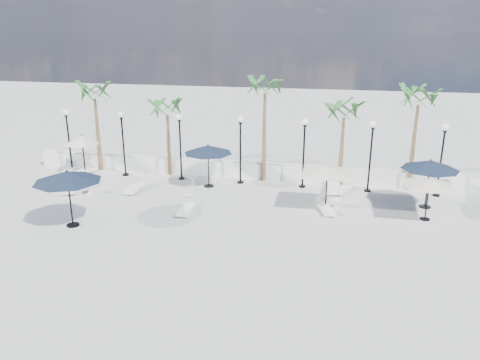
% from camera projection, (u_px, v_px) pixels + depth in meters
% --- Properties ---
extents(ground, '(100.00, 100.00, 0.00)m').
position_uv_depth(ground, '(210.00, 229.00, 20.52)').
color(ground, '#AAA9A4').
rests_on(ground, ground).
extents(balustrade, '(26.00, 0.30, 1.01)m').
position_uv_depth(balustrade, '(244.00, 170.00, 27.35)').
color(balustrade, silver).
rests_on(balustrade, ground).
extents(lamppost_0, '(0.36, 0.36, 3.84)m').
position_uv_depth(lamppost_0, '(68.00, 132.00, 27.83)').
color(lamppost_0, black).
rests_on(lamppost_0, ground).
extents(lamppost_1, '(0.36, 0.36, 3.84)m').
position_uv_depth(lamppost_1, '(123.00, 134.00, 27.15)').
color(lamppost_1, black).
rests_on(lamppost_1, ground).
extents(lamppost_2, '(0.36, 0.36, 3.84)m').
position_uv_depth(lamppost_2, '(180.00, 137.00, 26.47)').
color(lamppost_2, black).
rests_on(lamppost_2, ground).
extents(lamppost_3, '(0.36, 0.36, 3.84)m').
position_uv_depth(lamppost_3, '(240.00, 140.00, 25.79)').
color(lamppost_3, black).
rests_on(lamppost_3, ground).
extents(lamppost_4, '(0.36, 0.36, 3.84)m').
position_uv_depth(lamppost_4, '(304.00, 143.00, 25.11)').
color(lamppost_4, black).
rests_on(lamppost_4, ground).
extents(lamppost_5, '(0.36, 0.36, 3.84)m').
position_uv_depth(lamppost_5, '(371.00, 146.00, 24.43)').
color(lamppost_5, black).
rests_on(lamppost_5, ground).
extents(lamppost_6, '(0.36, 0.36, 3.84)m').
position_uv_depth(lamppost_6, '(442.00, 150.00, 23.76)').
color(lamppost_6, black).
rests_on(lamppost_6, ground).
extents(palm_0, '(2.60, 2.60, 5.50)m').
position_uv_depth(palm_0, '(94.00, 96.00, 27.64)').
color(palm_0, brown).
rests_on(palm_0, ground).
extents(palm_1, '(2.60, 2.60, 4.70)m').
position_uv_depth(palm_1, '(167.00, 112.00, 27.01)').
color(palm_1, brown).
rests_on(palm_1, ground).
extents(palm_2, '(2.60, 2.60, 6.10)m').
position_uv_depth(palm_2, '(265.00, 91.00, 25.48)').
color(palm_2, brown).
rests_on(palm_2, ground).
extents(palm_3, '(2.60, 2.60, 4.90)m').
position_uv_depth(palm_3, '(344.00, 115.00, 25.01)').
color(palm_3, brown).
rests_on(palm_3, ground).
extents(palm_4, '(2.60, 2.60, 5.70)m').
position_uv_depth(palm_4, '(418.00, 103.00, 24.06)').
color(palm_4, brown).
rests_on(palm_4, ground).
extents(lounger_0, '(1.04, 1.85, 0.66)m').
position_uv_depth(lounger_0, '(69.00, 170.00, 28.17)').
color(lounger_0, silver).
rests_on(lounger_0, ground).
extents(lounger_1, '(1.35, 2.05, 0.74)m').
position_uv_depth(lounger_1, '(71.00, 186.00, 25.24)').
color(lounger_1, silver).
rests_on(lounger_1, ground).
extents(lounger_2, '(1.02, 1.84, 0.66)m').
position_uv_depth(lounger_2, '(84.00, 171.00, 28.09)').
color(lounger_2, silver).
rests_on(lounger_2, ground).
extents(lounger_3, '(0.61, 1.81, 0.68)m').
position_uv_depth(lounger_3, '(135.00, 187.00, 25.22)').
color(lounger_3, silver).
rests_on(lounger_3, ground).
extents(lounger_4, '(0.97, 1.70, 0.61)m').
position_uv_depth(lounger_4, '(326.00, 208.00, 22.36)').
color(lounger_4, silver).
rests_on(lounger_4, ground).
extents(lounger_5, '(0.63, 1.72, 0.64)m').
position_uv_depth(lounger_5, '(186.00, 208.00, 22.30)').
color(lounger_5, silver).
rests_on(lounger_5, ground).
extents(lounger_6, '(0.80, 2.11, 0.78)m').
position_uv_depth(lounger_6, '(333.00, 186.00, 25.23)').
color(lounger_6, silver).
rests_on(lounger_6, ground).
extents(lounger_7, '(1.08, 1.70, 0.61)m').
position_uv_depth(lounger_7, '(342.00, 188.00, 25.04)').
color(lounger_7, silver).
rests_on(lounger_7, ground).
extents(side_table_0, '(0.45, 0.45, 0.44)m').
position_uv_depth(side_table_0, '(89.00, 189.00, 24.74)').
color(side_table_0, silver).
rests_on(side_table_0, ground).
extents(side_table_1, '(0.48, 0.48, 0.47)m').
position_uv_depth(side_table_1, '(193.00, 180.00, 26.15)').
color(side_table_1, silver).
rests_on(side_table_1, ground).
extents(side_table_2, '(0.52, 0.52, 0.50)m').
position_uv_depth(side_table_2, '(335.00, 203.00, 22.74)').
color(side_table_2, silver).
rests_on(side_table_2, ground).
extents(parasol_navy_left, '(2.95, 2.95, 2.60)m').
position_uv_depth(parasol_navy_left, '(67.00, 177.00, 20.14)').
color(parasol_navy_left, black).
rests_on(parasol_navy_left, ground).
extents(parasol_navy_mid, '(2.69, 2.69, 2.41)m').
position_uv_depth(parasol_navy_mid, '(208.00, 150.00, 25.33)').
color(parasol_navy_mid, black).
rests_on(parasol_navy_mid, ground).
extents(parasol_navy_right, '(2.74, 2.74, 2.46)m').
position_uv_depth(parasol_navy_right, '(430.00, 165.00, 22.31)').
color(parasol_navy_right, black).
rests_on(parasol_navy_right, ground).
extents(parasol_cream_sq_a, '(4.70, 4.70, 2.31)m').
position_uv_depth(parasol_cream_sq_a, '(328.00, 167.00, 22.14)').
color(parasol_cream_sq_a, black).
rests_on(parasol_cream_sq_a, ground).
extents(parasol_cream_sq_b, '(4.19, 4.19, 2.10)m').
position_uv_depth(parasol_cream_sq_b, '(430.00, 180.00, 20.91)').
color(parasol_cream_sq_b, black).
rests_on(parasol_cream_sq_b, ground).
extents(parasol_cream_small, '(1.99, 1.99, 2.44)m').
position_uv_depth(parasol_cream_small, '(82.00, 140.00, 27.47)').
color(parasol_cream_small, black).
rests_on(parasol_cream_small, ground).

